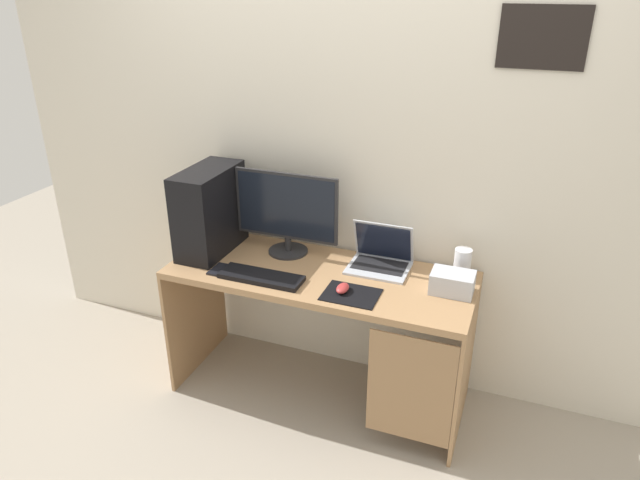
# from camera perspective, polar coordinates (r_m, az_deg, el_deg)

# --- Properties ---
(ground_plane) EXTENTS (8.00, 8.00, 0.00)m
(ground_plane) POSITION_cam_1_polar(r_m,az_deg,el_deg) (3.31, 0.00, -14.72)
(ground_plane) COLOR #9E9384
(wall_back) EXTENTS (4.00, 0.05, 2.60)m
(wall_back) POSITION_cam_1_polar(r_m,az_deg,el_deg) (2.98, 2.40, 9.11)
(wall_back) COLOR beige
(wall_back) RESTS_ON ground_plane
(desk) EXTENTS (1.54, 0.60, 0.75)m
(desk) POSITION_cam_1_polar(r_m,az_deg,el_deg) (2.95, 0.30, -5.90)
(desk) COLOR #A37A51
(desk) RESTS_ON ground_plane
(pc_tower) EXTENTS (0.21, 0.44, 0.46)m
(pc_tower) POSITION_cam_1_polar(r_m,az_deg,el_deg) (3.09, -10.92, 2.88)
(pc_tower) COLOR black
(pc_tower) RESTS_ON desk
(monitor) EXTENTS (0.57, 0.21, 0.45)m
(monitor) POSITION_cam_1_polar(r_m,az_deg,el_deg) (3.00, -3.35, 2.77)
(monitor) COLOR #232326
(monitor) RESTS_ON desk
(laptop) EXTENTS (0.31, 0.24, 0.24)m
(laptop) POSITION_cam_1_polar(r_m,az_deg,el_deg) (2.94, 6.02, -1.83)
(laptop) COLOR #B7BCC6
(laptop) RESTS_ON desk
(speaker) EXTENTS (0.08, 0.08, 0.15)m
(speaker) POSITION_cam_1_polar(r_m,az_deg,el_deg) (2.89, 13.95, -2.30)
(speaker) COLOR silver
(speaker) RESTS_ON desk
(projector) EXTENTS (0.20, 0.14, 0.10)m
(projector) POSITION_cam_1_polar(r_m,az_deg,el_deg) (2.77, 13.02, -4.14)
(projector) COLOR #B7BCC6
(projector) RESTS_ON desk
(keyboard) EXTENTS (0.42, 0.14, 0.02)m
(keyboard) POSITION_cam_1_polar(r_m,az_deg,el_deg) (2.84, -5.86, -3.67)
(keyboard) COLOR black
(keyboard) RESTS_ON desk
(mousepad) EXTENTS (0.26, 0.20, 0.00)m
(mousepad) POSITION_cam_1_polar(r_m,az_deg,el_deg) (2.70, 3.10, -5.44)
(mousepad) COLOR black
(mousepad) RESTS_ON desk
(mouse_left) EXTENTS (0.06, 0.10, 0.03)m
(mouse_left) POSITION_cam_1_polar(r_m,az_deg,el_deg) (2.71, 2.27, -4.81)
(mouse_left) COLOR #B23333
(mouse_left) RESTS_ON mousepad
(cell_phone) EXTENTS (0.07, 0.13, 0.01)m
(cell_phone) POSITION_cam_1_polar(r_m,az_deg,el_deg) (2.96, -10.04, -2.90)
(cell_phone) COLOR black
(cell_phone) RESTS_ON desk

